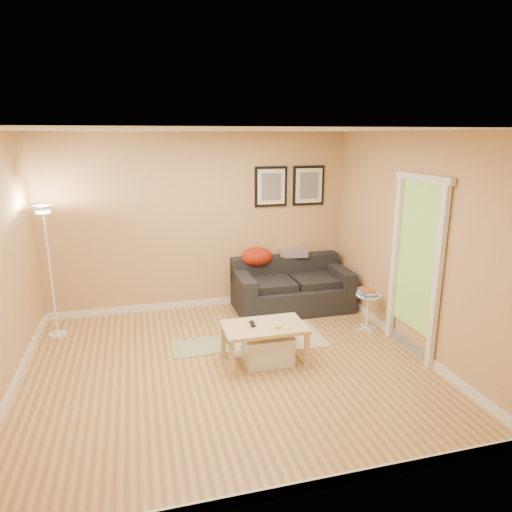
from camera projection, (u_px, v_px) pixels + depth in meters
name	position (u px, v px, depth m)	size (l,w,h in m)	color
floor	(228.00, 367.00, 5.20)	(4.50, 4.50, 0.00)	tan
ceiling	(224.00, 130.00, 4.53)	(4.50, 4.50, 0.00)	white
wall_back	(200.00, 223.00, 6.73)	(4.50, 4.50, 0.00)	tan
wall_front	(287.00, 333.00, 2.99)	(4.50, 4.50, 0.00)	tan
wall_right	(413.00, 244.00, 5.42)	(4.00, 4.00, 0.00)	tan
baseboard_back	(202.00, 303.00, 7.04)	(4.50, 0.02, 0.10)	white
baseboard_front	(283.00, 491.00, 3.33)	(4.50, 0.02, 0.10)	white
baseboard_left	(11.00, 391.00, 4.63)	(0.02, 4.00, 0.10)	white
baseboard_right	(403.00, 341.00, 5.74)	(0.02, 4.00, 0.10)	white
sofa	(292.00, 285.00, 6.85)	(1.70, 0.90, 0.75)	black
red_throw	(257.00, 257.00, 6.91)	(0.48, 0.36, 0.28)	#AB320F
plaid_throw	(293.00, 253.00, 7.09)	(0.42, 0.26, 0.10)	tan
framed_print_left	(271.00, 187.00, 6.85)	(0.50, 0.04, 0.60)	black
framed_print_right	(308.00, 186.00, 7.00)	(0.50, 0.04, 0.60)	black
area_rug	(274.00, 337.00, 5.94)	(1.25, 0.85, 0.01)	beige
green_runner	(201.00, 346.00, 5.69)	(0.70, 0.50, 0.01)	#668C4C
coffee_table	(264.00, 344.00, 5.24)	(0.93, 0.57, 0.46)	#DEC487
remote_control	(252.00, 324.00, 5.19)	(0.05, 0.16, 0.02)	black
tape_roll	(277.00, 327.00, 5.10)	(0.07, 0.07, 0.03)	yellow
storage_bin	(268.00, 349.00, 5.26)	(0.56, 0.41, 0.35)	white
side_table	(367.00, 312.00, 6.15)	(0.32, 0.32, 0.50)	white
book_stack	(367.00, 292.00, 6.07)	(0.19, 0.25, 0.08)	#305C90
floor_lamp	(51.00, 276.00, 5.81)	(0.22, 0.22, 1.73)	white
doorway	(414.00, 270.00, 5.34)	(0.12, 1.01, 2.13)	white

